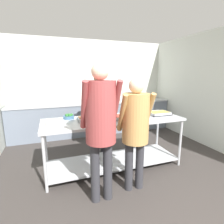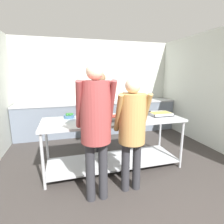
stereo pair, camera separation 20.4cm
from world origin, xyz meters
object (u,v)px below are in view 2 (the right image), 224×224
Objects in this scene: plate_stack at (53,122)px; serving_tray_roast at (119,117)px; serving_tray_vegetables at (160,114)px; guest_serving_left at (132,124)px; serving_tray_greens at (92,118)px; cook_behind_counter at (101,104)px; sauce_pan at (138,114)px; broccoli_bowl at (69,116)px; water_bottle at (124,96)px; guest_serving_right at (96,120)px.

plate_stack is 1.10m from serving_tray_roast.
guest_serving_left reaches higher than serving_tray_vegetables.
guest_serving_left is (-0.87, -0.71, 0.07)m from serving_tray_vegetables.
cook_behind_counter is at bearing 64.79° from serving_tray_greens.
plate_stack is at bearing -140.23° from cook_behind_counter.
plate_stack is 1.22m from cook_behind_counter.
cook_behind_counter reaches higher than plate_stack.
sauce_pan is (0.89, 0.03, 0.02)m from serving_tray_greens.
plate_stack is 1.35× the size of broccoli_bowl.
serving_tray_greens is at bearing -115.21° from cook_behind_counter.
plate_stack is 0.66× the size of serving_tray_roast.
guest_serving_left is 5.30× the size of water_bottle.
guest_serving_right is at bearing -95.34° from serving_tray_greens.
broccoli_bowl is at bearing -147.59° from cook_behind_counter.
guest_serving_left is at bearing -59.36° from serving_tray_greens.
cook_behind_counter is at bearing -126.22° from water_bottle.
serving_tray_vegetables is at bearing -9.18° from sauce_pan.
serving_tray_vegetables is (1.68, -0.26, -0.01)m from broccoli_bowl.
broccoli_bowl is 0.46× the size of serving_tray_vegetables.
serving_tray_vegetables is (1.94, 0.09, -0.01)m from plate_stack.
sauce_pan is (1.26, -0.19, 0.01)m from broccoli_bowl.
plate_stack is at bearing -174.19° from sauce_pan.
guest_serving_right is (-0.96, -0.84, 0.17)m from sauce_pan.
guest_serving_left is at bearing -50.06° from broccoli_bowl.
plate_stack reaches higher than serving_tray_roast.
plate_stack is at bearing -177.47° from serving_tray_vegetables.
serving_tray_roast is 0.24× the size of guest_serving_left.
water_bottle is at bearing 78.29° from sauce_pan.
serving_tray_greens is (0.37, -0.22, -0.01)m from broccoli_bowl.
cook_behind_counter reaches higher than serving_tray_roast.
serving_tray_roast is 0.84m from serving_tray_vegetables.
serving_tray_greens is (0.63, 0.13, -0.01)m from plate_stack.
serving_tray_greens is at bearing 120.64° from guest_serving_left.
guest_serving_left is at bearing -107.25° from water_bottle.
water_bottle is (1.30, 2.00, 0.11)m from serving_tray_greens.
serving_tray_greens is 0.89m from sauce_pan.
serving_tray_greens is 0.87m from guest_serving_left.
guest_serving_right reaches higher than plate_stack.
guest_serving_right is 5.88× the size of water_bottle.
serving_tray_vegetables is 2.05m from water_bottle.
serving_tray_roast is 0.76m from cook_behind_counter.
cook_behind_counter is (0.67, 0.43, 0.11)m from broccoli_bowl.
sauce_pan is at bearing 41.21° from guest_serving_right.
serving_tray_vegetables is at bearing -8.88° from broccoli_bowl.
cook_behind_counter is (0.38, 1.47, -0.06)m from guest_serving_right.
plate_stack is at bearing -168.59° from serving_tray_greens.
guest_serving_right is (-0.08, -0.82, 0.18)m from serving_tray_greens.
broccoli_bowl is at bearing 148.98° from serving_tray_greens.
serving_tray_greens is at bearing 11.41° from plate_stack.
guest_serving_left is (-0.03, -0.67, 0.07)m from serving_tray_roast.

